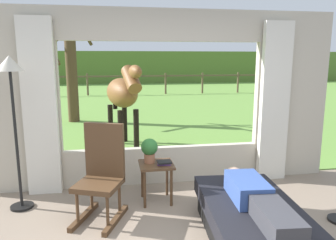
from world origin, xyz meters
TOP-DOWN VIEW (x-y plane):
  - back_wall_with_window at (0.00, 2.26)m, footprint 5.20×0.12m
  - curtain_panel_left at (-1.69, 2.12)m, footprint 0.44×0.10m
  - curtain_panel_right at (1.69, 2.12)m, footprint 0.44×0.10m
  - outdoor_pasture_lawn at (0.00, 13.16)m, footprint 36.00×21.68m
  - distant_hill_ridge at (0.00, 23.00)m, footprint 36.00×2.00m
  - recliner_sofa at (0.63, 0.44)m, footprint 1.04×1.77m
  - reclining_person at (0.63, 0.39)m, footprint 0.39×1.44m
  - rocking_chair at (-0.88, 1.27)m, footprint 0.68×0.80m
  - side_table at (-0.19, 1.59)m, footprint 0.44×0.44m
  - potted_plant at (-0.27, 1.65)m, footprint 0.22×0.22m
  - book_stack at (-0.10, 1.53)m, footprint 0.18×0.15m
  - floor_lamp_left at (-1.90, 1.68)m, footprint 0.32×0.32m
  - horse at (-0.52, 4.23)m, footprint 0.84×1.82m
  - pasture_tree at (-1.89, 7.41)m, footprint 1.41×1.43m
  - pasture_fence_line at (0.00, 14.43)m, footprint 16.10×0.10m

SIDE VIEW (x-z plane):
  - outdoor_pasture_lawn at x=0.00m, z-range 0.00..0.02m
  - recliner_sofa at x=0.63m, z-range 0.01..0.43m
  - side_table at x=-0.19m, z-range 0.17..0.69m
  - reclining_person at x=0.63m, z-range 0.41..0.63m
  - rocking_chair at x=-0.88m, z-range -0.01..1.11m
  - book_stack at x=-0.10m, z-range 0.52..0.57m
  - potted_plant at x=-0.27m, z-range 0.54..0.86m
  - pasture_fence_line at x=0.00m, z-range 0.19..1.29m
  - horse at x=-0.52m, z-range 0.29..2.02m
  - curtain_panel_left at x=-1.69m, z-range 0.00..2.40m
  - curtain_panel_right at x=1.69m, z-range 0.00..2.40m
  - distant_hill_ridge at x=0.00m, z-range 0.00..2.40m
  - back_wall_with_window at x=0.00m, z-range -0.03..2.52m
  - floor_lamp_left at x=-1.90m, z-range 0.58..2.48m
  - pasture_tree at x=-1.89m, z-range -0.02..3.13m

